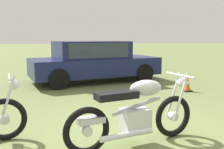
{
  "coord_description": "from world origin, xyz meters",
  "views": [
    {
      "loc": [
        -0.98,
        -3.67,
        1.57
      ],
      "look_at": [
        -0.25,
        0.9,
        0.89
      ],
      "focal_mm": 41.05,
      "sensor_mm": 36.0,
      "label": 1
    }
  ],
  "objects": [
    {
      "name": "traffic_cone",
      "position": [
        2.36,
        3.23,
        0.22
      ],
      "size": [
        0.25,
        0.25,
        0.48
      ],
      "color": "#EA590F",
      "rests_on": "ground"
    },
    {
      "name": "motorcycle_silver",
      "position": [
        -0.07,
        -0.17,
        0.48
      ],
      "size": [
        2.05,
        0.91,
        1.02
      ],
      "rotation": [
        0.0,
        0.0,
        0.29
      ],
      "color": "black",
      "rests_on": "ground"
    },
    {
      "name": "ground_plane",
      "position": [
        0.0,
        0.0,
        0.0
      ],
      "size": [
        120.0,
        120.0,
        0.0
      ],
      "primitive_type": "plane",
      "color": "olive"
    },
    {
      "name": "car_navy",
      "position": [
        -0.21,
        5.29,
        0.8
      ],
      "size": [
        4.74,
        2.94,
        1.43
      ],
      "rotation": [
        0.0,
        0.0,
        0.28
      ],
      "color": "#161E4C",
      "rests_on": "ground"
    }
  ]
}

